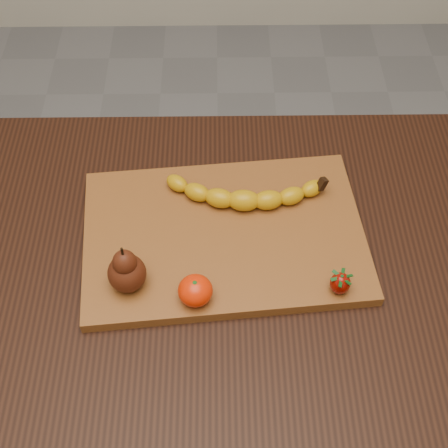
{
  "coord_description": "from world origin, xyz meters",
  "views": [
    {
      "loc": [
        0.0,
        -0.55,
        1.58
      ],
      "look_at": [
        0.01,
        0.06,
        0.8
      ],
      "focal_mm": 50.0,
      "sensor_mm": 36.0,
      "label": 1
    }
  ],
  "objects_px": {
    "cutting_board": "(224,235)",
    "pear": "(126,267)",
    "table": "(219,299)",
    "mandarin": "(195,291)"
  },
  "relations": [
    {
      "from": "cutting_board",
      "to": "mandarin",
      "type": "relative_size",
      "value": 8.73
    },
    {
      "from": "cutting_board",
      "to": "table",
      "type": "bearing_deg",
      "value": -104.96
    },
    {
      "from": "cutting_board",
      "to": "mandarin",
      "type": "xyz_separation_m",
      "value": [
        -0.04,
        -0.12,
        0.03
      ]
    },
    {
      "from": "mandarin",
      "to": "table",
      "type": "bearing_deg",
      "value": 63.82
    },
    {
      "from": "pear",
      "to": "mandarin",
      "type": "distance_m",
      "value": 0.11
    },
    {
      "from": "table",
      "to": "mandarin",
      "type": "distance_m",
      "value": 0.16
    },
    {
      "from": "table",
      "to": "cutting_board",
      "type": "distance_m",
      "value": 0.12
    },
    {
      "from": "cutting_board",
      "to": "pear",
      "type": "height_order",
      "value": "pear"
    },
    {
      "from": "pear",
      "to": "mandarin",
      "type": "xyz_separation_m",
      "value": [
        0.1,
        -0.03,
        -0.02
      ]
    },
    {
      "from": "table",
      "to": "cutting_board",
      "type": "bearing_deg",
      "value": 80.15
    }
  ]
}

